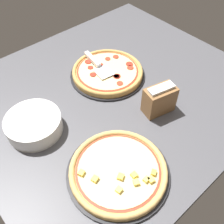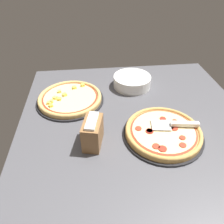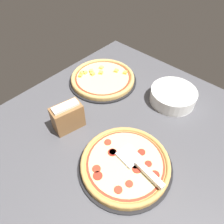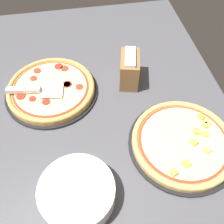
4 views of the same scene
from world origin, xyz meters
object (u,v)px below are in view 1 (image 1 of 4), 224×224
at_px(pizza_back, 118,170).
at_px(serving_spatula, 95,62).
at_px(pizza_front, 108,71).
at_px(plate_stack, 34,124).
at_px(napkin_holder, 159,100).

xyz_separation_m(pizza_back, serving_spatula, (-0.31, -0.52, 0.02)).
relative_size(pizza_front, plate_stack, 1.54).
height_order(serving_spatula, napkin_holder, napkin_holder).
relative_size(serving_spatula, plate_stack, 0.97).
height_order(pizza_front, napkin_holder, napkin_holder).
bearing_deg(napkin_holder, pizza_front, -87.74).
bearing_deg(pizza_back, plate_stack, -72.16).
distance_m(pizza_back, plate_stack, 0.40).
distance_m(pizza_back, napkin_holder, 0.36).
xyz_separation_m(pizza_front, plate_stack, (0.45, 0.06, 0.01)).
bearing_deg(pizza_back, serving_spatula, -121.09).
bearing_deg(plate_stack, pizza_back, 107.84).
bearing_deg(napkin_holder, pizza_back, 18.81).
bearing_deg(plate_stack, pizza_front, -171.95).
relative_size(plate_stack, napkin_holder, 1.56).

